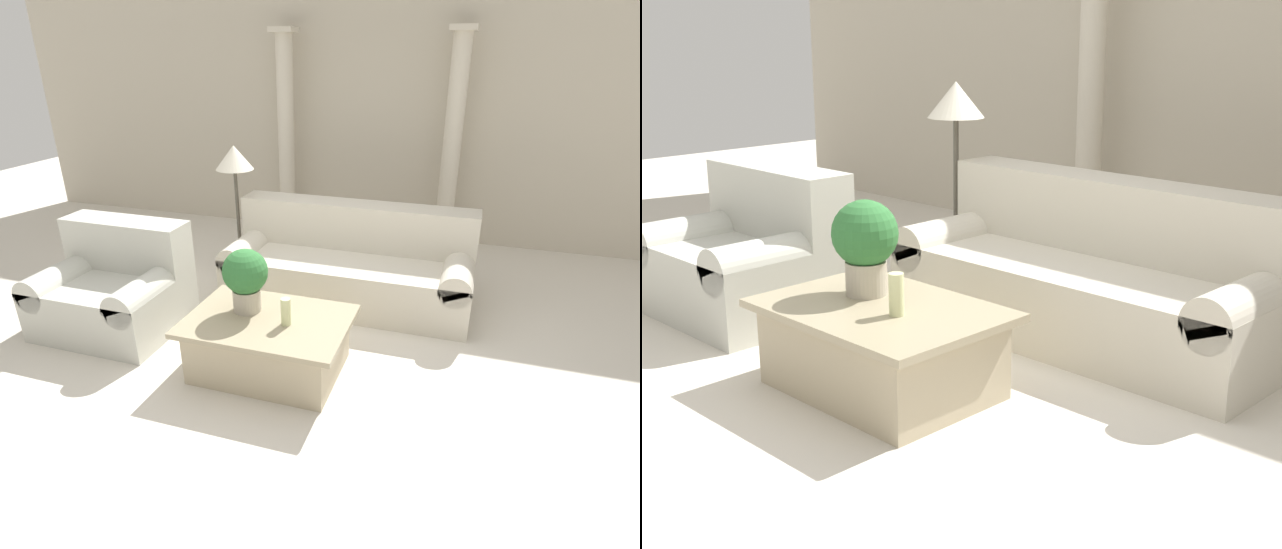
% 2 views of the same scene
% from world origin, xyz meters
% --- Properties ---
extents(ground_plane, '(16.00, 16.00, 0.00)m').
position_xyz_m(ground_plane, '(0.00, 0.00, 0.00)').
color(ground_plane, silver).
extents(wall_back, '(10.00, 0.06, 3.20)m').
position_xyz_m(wall_back, '(0.00, 3.05, 1.60)').
color(wall_back, beige).
rests_on(wall_back, ground_plane).
extents(sofa_long, '(2.31, 0.92, 0.90)m').
position_xyz_m(sofa_long, '(0.24, 1.06, 0.35)').
color(sofa_long, beige).
rests_on(sofa_long, ground_plane).
extents(loveseat, '(1.13, 0.92, 0.90)m').
position_xyz_m(loveseat, '(-1.57, -0.06, 0.36)').
color(loveseat, beige).
rests_on(loveseat, ground_plane).
extents(coffee_table, '(1.20, 0.84, 0.44)m').
position_xyz_m(coffee_table, '(-0.02, -0.31, 0.23)').
color(coffee_table, tan).
rests_on(coffee_table, ground_plane).
extents(potted_plant, '(0.34, 0.34, 0.49)m').
position_xyz_m(potted_plant, '(-0.23, -0.23, 0.72)').
color(potted_plant, '#B2A893').
rests_on(potted_plant, coffee_table).
extents(pillar_candle, '(0.07, 0.07, 0.21)m').
position_xyz_m(pillar_candle, '(0.13, -0.35, 0.55)').
color(pillar_candle, beige).
rests_on(pillar_candle, coffee_table).
extents(floor_lamp, '(0.37, 0.37, 1.40)m').
position_xyz_m(floor_lamp, '(-0.99, 1.19, 1.20)').
color(floor_lamp, '#4C473D').
rests_on(floor_lamp, ground_plane).
extents(column_left, '(0.29, 0.29, 2.49)m').
position_xyz_m(column_left, '(-1.04, 2.73, 1.27)').
color(column_left, beige).
rests_on(column_left, ground_plane).
extents(column_right, '(0.29, 0.29, 2.49)m').
position_xyz_m(column_right, '(0.99, 2.73, 1.27)').
color(column_right, beige).
rests_on(column_right, ground_plane).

